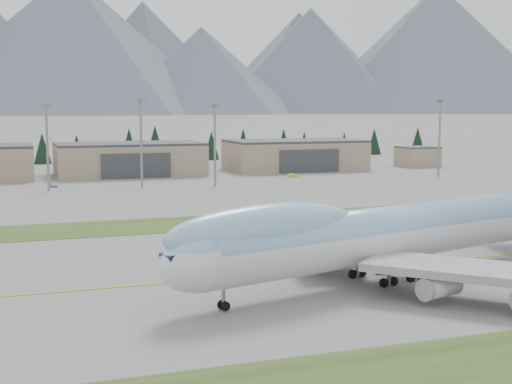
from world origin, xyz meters
name	(u,v)px	position (x,y,z in m)	size (l,w,h in m)	color
ground	(403,264)	(0.00, 0.00, 0.00)	(7000.00, 7000.00, 0.00)	slate
grass_strip_far	(288,218)	(0.00, 45.00, 0.00)	(400.00, 18.00, 0.08)	#334819
taxiway_line_main	(403,264)	(0.00, 0.00, 0.00)	(400.00, 0.40, 0.02)	gold
boeing_747_freighter	(378,234)	(-8.76, -7.98, 6.25)	(72.05, 60.02, 18.97)	silver
hangar_center	(129,159)	(-15.00, 149.90, 5.39)	(48.00, 26.60, 10.80)	gray
hangar_right	(295,155)	(45.00, 149.90, 5.39)	(48.00, 26.60, 10.80)	gray
control_shed	(417,156)	(95.00, 148.00, 3.80)	(14.00, 12.00, 7.60)	gray
floodlight_masts	(108,130)	(-27.10, 111.11, 16.38)	(182.86, 9.48, 24.95)	gray
service_vehicle_a	(53,187)	(-41.60, 120.02, 0.00)	(1.40, 3.46, 1.18)	silver
service_vehicle_b	(293,177)	(33.83, 124.91, 0.00)	(1.25, 3.55, 1.17)	#C0D735
service_vehicle_c	(326,171)	(52.69, 139.77, 0.00)	(1.80, 4.43, 1.28)	#B4B4B9
conifer_belt	(112,145)	(-12.28, 210.96, 6.87)	(278.00, 16.48, 16.73)	black
mountain_ridge_rear	(19,45)	(11.64, 2900.00, 265.43)	(4551.46, 1075.64, 537.82)	#4B5964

